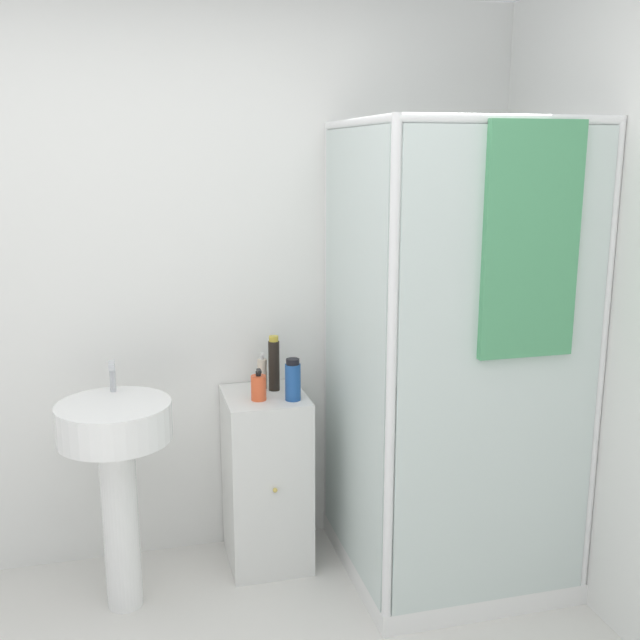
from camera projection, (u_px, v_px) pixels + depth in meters
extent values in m
cube|color=white|center=(152.00, 288.00, 3.29)|extent=(6.40, 0.06, 2.50)
cube|color=white|center=(443.00, 554.00, 3.41)|extent=(0.89, 0.89, 0.09)
cylinder|color=white|center=(495.00, 328.00, 3.71)|extent=(0.04, 0.04, 1.96)
cylinder|color=white|center=(328.00, 338.00, 3.50)|extent=(0.04, 0.04, 1.96)
cylinder|color=white|center=(599.00, 377.00, 2.90)|extent=(0.04, 0.04, 1.96)
cylinder|color=white|center=(391.00, 394.00, 2.69)|extent=(0.04, 0.04, 1.96)
cylinder|color=white|center=(514.00, 119.00, 2.59)|extent=(0.86, 0.04, 0.04)
cylinder|color=white|center=(420.00, 127.00, 3.39)|extent=(0.86, 0.04, 0.04)
cylinder|color=white|center=(358.00, 122.00, 2.88)|extent=(0.04, 0.86, 0.04)
cylinder|color=white|center=(556.00, 124.00, 3.10)|extent=(0.04, 0.86, 0.04)
cube|color=silver|center=(501.00, 379.00, 2.78)|extent=(0.82, 0.01, 1.84)
cube|color=silver|center=(353.00, 357.00, 3.09)|extent=(0.01, 0.82, 1.84)
cylinder|color=#B7BABF|center=(461.00, 364.00, 3.64)|extent=(0.02, 0.02, 1.47)
cylinder|color=#B7BABF|center=(472.00, 208.00, 3.42)|extent=(0.07, 0.07, 0.04)
cube|color=#4C9966|center=(531.00, 242.00, 2.67)|extent=(0.37, 0.03, 0.85)
cube|color=silver|center=(266.00, 479.00, 3.37)|extent=(0.35, 0.40, 0.79)
sphere|color=gold|center=(275.00, 490.00, 3.16)|extent=(0.02, 0.02, 0.02)
cylinder|color=white|center=(121.00, 524.00, 3.03)|extent=(0.14, 0.14, 0.73)
cylinder|color=white|center=(114.00, 422.00, 2.93)|extent=(0.45, 0.45, 0.15)
cylinder|color=#B7BABF|center=(113.00, 376.00, 3.05)|extent=(0.02, 0.02, 0.13)
cube|color=#B7BABF|center=(112.00, 365.00, 3.00)|extent=(0.02, 0.07, 0.02)
cylinder|color=#E5562D|center=(259.00, 388.00, 3.20)|extent=(0.07, 0.07, 0.11)
cylinder|color=black|center=(258.00, 373.00, 3.19)|extent=(0.02, 0.02, 0.02)
cube|color=black|center=(259.00, 371.00, 3.17)|extent=(0.02, 0.04, 0.01)
cylinder|color=black|center=(274.00, 366.00, 3.32)|extent=(0.05, 0.05, 0.23)
cylinder|color=gold|center=(274.00, 339.00, 3.30)|extent=(0.04, 0.04, 0.02)
cylinder|color=#1E4C93|center=(293.00, 382.00, 3.20)|extent=(0.07, 0.07, 0.16)
cylinder|color=black|center=(293.00, 362.00, 3.18)|extent=(0.06, 0.06, 0.02)
cylinder|color=beige|center=(262.00, 374.00, 3.35)|extent=(0.04, 0.04, 0.14)
cylinder|color=silver|center=(262.00, 357.00, 3.33)|extent=(0.01, 0.01, 0.02)
cube|color=silver|center=(262.00, 354.00, 3.32)|extent=(0.01, 0.02, 0.01)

